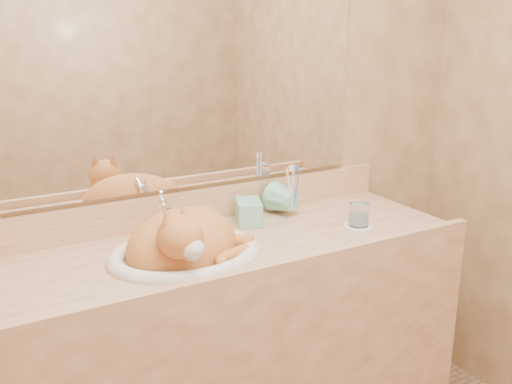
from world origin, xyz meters
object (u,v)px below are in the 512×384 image
cat (184,238)px  water_glass (359,214)px  vanity_counter (230,359)px  sink_basin (184,234)px  soap_dispenser (251,203)px  toothbrush_cup (293,204)px

cat → water_glass: cat is taller
vanity_counter → water_glass: (0.47, -0.08, 0.48)m
vanity_counter → water_glass: water_glass is taller
water_glass → cat: bearing=174.4°
vanity_counter → sink_basin: size_ratio=3.39×
soap_dispenser → water_glass: size_ratio=2.32×
sink_basin → cat: (-0.00, -0.00, -0.01)m
sink_basin → soap_dispenser: soap_dispenser is taller
toothbrush_cup → water_glass: 0.25m
sink_basin → soap_dispenser: (0.30, 0.11, 0.02)m
toothbrush_cup → vanity_counter: bearing=-159.4°
cat → toothbrush_cup: (0.49, 0.15, -0.01)m
toothbrush_cup → water_glass: toothbrush_cup is taller
cat → soap_dispenser: 0.32m
cat → toothbrush_cup: size_ratio=3.31×
cat → vanity_counter: bearing=-14.7°
cat → toothbrush_cup: cat is taller
soap_dispenser → toothbrush_cup: soap_dispenser is taller
vanity_counter → water_glass: size_ratio=19.65×
toothbrush_cup → soap_dispenser: bearing=-170.6°
vanity_counter → toothbrush_cup: 0.60m
vanity_counter → cat: 0.51m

